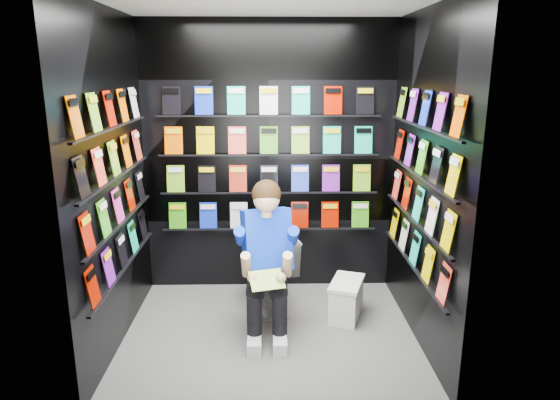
{
  "coord_description": "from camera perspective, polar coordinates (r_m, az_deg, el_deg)",
  "views": [
    {
      "loc": [
        0.0,
        -3.74,
        2.14
      ],
      "look_at": [
        0.09,
        0.15,
        1.12
      ],
      "focal_mm": 32.0,
      "sensor_mm": 36.0,
      "label": 1
    }
  ],
  "objects": [
    {
      "name": "ceiling",
      "position": [
        3.77,
        -1.39,
        21.71
      ],
      "size": [
        2.4,
        2.4,
        0.0
      ],
      "primitive_type": "plane",
      "color": "white",
      "rests_on": "floor"
    },
    {
      "name": "comics_back",
      "position": [
        4.79,
        -1.27,
        4.66
      ],
      "size": [
        2.1,
        0.06,
        1.37
      ],
      "primitive_type": null,
      "color": "#F5432F",
      "rests_on": "wall_back"
    },
    {
      "name": "wall_back",
      "position": [
        4.82,
        -1.27,
        4.66
      ],
      "size": [
        2.4,
        0.04,
        2.6
      ],
      "primitive_type": "cube",
      "color": "black",
      "rests_on": "floor"
    },
    {
      "name": "held_comic",
      "position": [
        3.86,
        -1.53,
        -9.12
      ],
      "size": [
        0.29,
        0.22,
        0.11
      ],
      "primitive_type": "cube",
      "rotation": [
        -0.96,
        0.0,
        0.27
      ],
      "color": "green",
      "rests_on": "reader"
    },
    {
      "name": "floor",
      "position": [
        4.31,
        -1.17,
        -15.05
      ],
      "size": [
        2.4,
        2.4,
        0.0
      ],
      "primitive_type": "plane",
      "color": "#5B5B59",
      "rests_on": "ground"
    },
    {
      "name": "comics_left",
      "position": [
        4.01,
        -18.23,
        1.96
      ],
      "size": [
        0.06,
        1.7,
        1.37
      ],
      "primitive_type": null,
      "color": "#F5432F",
      "rests_on": "wall_left"
    },
    {
      "name": "longbox",
      "position": [
        4.53,
        7.56,
        -11.36
      ],
      "size": [
        0.36,
        0.47,
        0.32
      ],
      "primitive_type": "cube",
      "rotation": [
        0.0,
        0.0,
        -0.34
      ],
      "color": "silver",
      "rests_on": "floor"
    },
    {
      "name": "toilet",
      "position": [
        4.62,
        -1.47,
        -7.88
      ],
      "size": [
        0.6,
        0.83,
        0.73
      ],
      "primitive_type": "imported",
      "rotation": [
        0.0,
        0.0,
        3.41
      ],
      "color": "white",
      "rests_on": "floor"
    },
    {
      "name": "comics_right",
      "position": [
        4.01,
        15.71,
        2.14
      ],
      "size": [
        0.06,
        1.7,
        1.37
      ],
      "primitive_type": null,
      "color": "#F5432F",
      "rests_on": "wall_right"
    },
    {
      "name": "longbox_lid",
      "position": [
        4.46,
        7.64,
        -9.36
      ],
      "size": [
        0.38,
        0.5,
        0.03
      ],
      "primitive_type": "cube",
      "rotation": [
        0.0,
        0.0,
        -0.34
      ],
      "color": "silver",
      "rests_on": "longbox"
    },
    {
      "name": "wall_right",
      "position": [
        4.02,
        16.11,
        2.07
      ],
      "size": [
        0.04,
        2.0,
        2.6
      ],
      "primitive_type": "cube",
      "color": "black",
      "rests_on": "floor"
    },
    {
      "name": "reader",
      "position": [
        4.12,
        -1.52,
        -4.71
      ],
      "size": [
        0.71,
        0.88,
        1.41
      ],
      "primitive_type": null,
      "rotation": [
        0.0,
        0.0,
        0.27
      ],
      "color": "#092FCA",
      "rests_on": "toilet"
    },
    {
      "name": "wall_front",
      "position": [
        2.87,
        -1.27,
        -2.29
      ],
      "size": [
        2.4,
        0.04,
        2.6
      ],
      "primitive_type": "cube",
      "color": "black",
      "rests_on": "floor"
    },
    {
      "name": "wall_left",
      "position": [
        4.02,
        -18.64,
        1.88
      ],
      "size": [
        0.04,
        2.0,
        2.6
      ],
      "primitive_type": "cube",
      "color": "black",
      "rests_on": "floor"
    }
  ]
}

